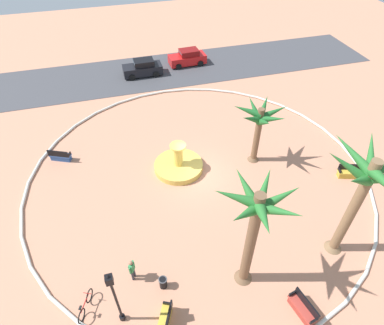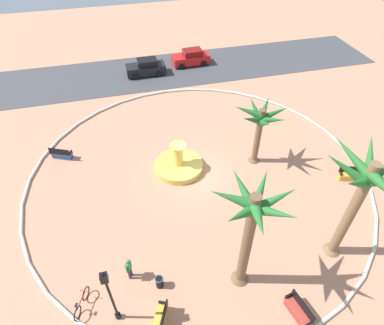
% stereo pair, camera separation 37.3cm
% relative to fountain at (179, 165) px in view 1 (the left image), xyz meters
% --- Properties ---
extents(ground_plane, '(80.00, 80.00, 0.00)m').
position_rel_fountain_xyz_m(ground_plane, '(1.17, -1.00, -0.31)').
color(ground_plane, tan).
extents(plaza_curb, '(23.81, 23.81, 0.20)m').
position_rel_fountain_xyz_m(plaza_curb, '(1.17, -1.00, -0.21)').
color(plaza_curb, silver).
rests_on(plaza_curb, ground).
extents(street_asphalt, '(48.00, 8.00, 0.03)m').
position_rel_fountain_xyz_m(street_asphalt, '(1.17, 15.31, -0.30)').
color(street_asphalt, '#424247').
rests_on(street_asphalt, ground).
extents(fountain, '(3.53, 3.53, 2.20)m').
position_rel_fountain_xyz_m(fountain, '(0.00, 0.00, 0.00)').
color(fountain, gold).
rests_on(fountain, ground).
extents(palm_tree_near_fountain, '(3.76, 3.83, 6.90)m').
position_rel_fountain_xyz_m(palm_tree_near_fountain, '(1.27, -9.21, 4.73)').
color(palm_tree_near_fountain, brown).
rests_on(palm_tree_near_fountain, ground).
extents(palm_tree_by_curb, '(3.73, 3.61, 4.75)m').
position_rel_fountain_xyz_m(palm_tree_by_curb, '(5.65, -0.56, 3.20)').
color(palm_tree_by_curb, brown).
rests_on(palm_tree_by_curb, ground).
extents(palm_tree_mid_plaza, '(4.51, 4.72, 7.06)m').
position_rel_fountain_xyz_m(palm_tree_mid_plaza, '(6.98, -8.83, 4.91)').
color(palm_tree_mid_plaza, brown).
rests_on(palm_tree_mid_plaza, ground).
extents(bench_east, '(1.66, 1.12, 1.00)m').
position_rel_fountain_xyz_m(bench_east, '(-8.25, 3.29, 0.03)').
color(bench_east, '#335BA8').
rests_on(bench_east, ground).
extents(bench_west, '(0.81, 1.67, 1.00)m').
position_rel_fountain_xyz_m(bench_west, '(3.35, -11.64, 0.03)').
color(bench_west, '#B73D33').
rests_on(bench_west, ground).
extents(bench_north, '(1.68, 0.94, 1.00)m').
position_rel_fountain_xyz_m(bench_north, '(11.38, -4.04, 0.03)').
color(bench_north, gold).
rests_on(bench_north, ground).
extents(bench_southeast, '(1.14, 1.66, 1.00)m').
position_rel_fountain_xyz_m(bench_southeast, '(-3.25, -10.42, 0.03)').
color(bench_southeast, gold).
rests_on(bench_southeast, ground).
extents(lamppost, '(0.32, 0.32, 4.23)m').
position_rel_fountain_xyz_m(lamppost, '(-5.19, -9.59, 2.16)').
color(lamppost, black).
rests_on(lamppost, ground).
extents(trash_bin, '(0.46, 0.46, 0.73)m').
position_rel_fountain_xyz_m(trash_bin, '(-2.93, -8.50, 0.07)').
color(trash_bin, black).
rests_on(trash_bin, ground).
extents(bicycle_red_frame, '(0.77, 1.59, 0.94)m').
position_rel_fountain_xyz_m(bicycle_red_frame, '(-6.85, -8.64, 0.07)').
color(bicycle_red_frame, black).
rests_on(bicycle_red_frame, ground).
extents(person_cyclist_helmet, '(0.34, 0.47, 1.61)m').
position_rel_fountain_xyz_m(person_cyclist_helmet, '(-4.35, -7.62, 0.58)').
color(person_cyclist_helmet, '#33333D').
rests_on(person_cyclist_helmet, ground).
extents(parked_car_leftmost, '(4.01, 1.94, 1.67)m').
position_rel_fountain_xyz_m(parked_car_leftmost, '(-0.13, 14.89, 0.47)').
color(parked_car_leftmost, black).
rests_on(parked_car_leftmost, ground).
extents(parked_car_second, '(4.08, 2.06, 1.67)m').
position_rel_fountain_xyz_m(parked_car_second, '(5.00, 16.01, 0.47)').
color(parked_car_second, red).
rests_on(parked_car_second, ground).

